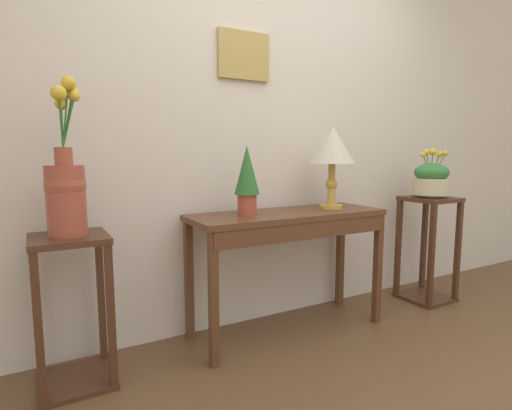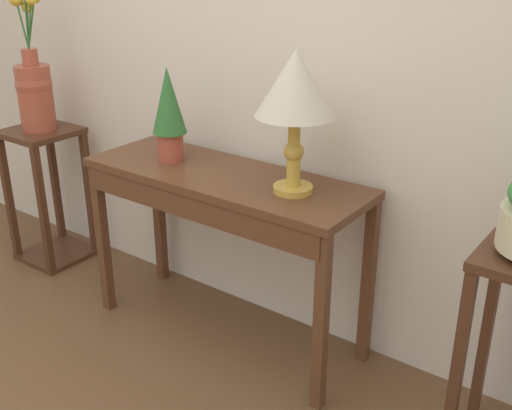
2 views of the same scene
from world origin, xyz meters
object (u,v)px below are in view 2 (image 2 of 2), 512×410
object	(u,v)px
table_lamp	(295,89)
potted_plant_on_console	(169,110)
pedestal_stand_left	(49,195)
flower_vase_tall_left	(34,86)
console_table	(221,199)

from	to	relation	value
table_lamp	potted_plant_on_console	size ratio (longest dim) A/B	1.32
potted_plant_on_console	pedestal_stand_left	bearing A→B (deg)	179.45
pedestal_stand_left	flower_vase_tall_left	size ratio (longest dim) A/B	1.01
potted_plant_on_console	flower_vase_tall_left	world-z (taller)	flower_vase_tall_left
potted_plant_on_console	pedestal_stand_left	xyz separation A→B (m)	(-0.96, 0.01, -0.63)
console_table	flower_vase_tall_left	size ratio (longest dim) A/B	1.69
flower_vase_tall_left	potted_plant_on_console	bearing A→B (deg)	-0.56
table_lamp	flower_vase_tall_left	xyz separation A→B (m)	(-1.59, 0.00, -0.19)
flower_vase_tall_left	pedestal_stand_left	bearing A→B (deg)	-172.35
console_table	table_lamp	world-z (taller)	table_lamp
pedestal_stand_left	flower_vase_tall_left	world-z (taller)	flower_vase_tall_left
flower_vase_tall_left	console_table	bearing A→B (deg)	-1.36
flower_vase_tall_left	table_lamp	bearing A→B (deg)	-0.18
console_table	pedestal_stand_left	xyz separation A→B (m)	(-1.25, 0.03, -0.29)
console_table	potted_plant_on_console	distance (m)	0.44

